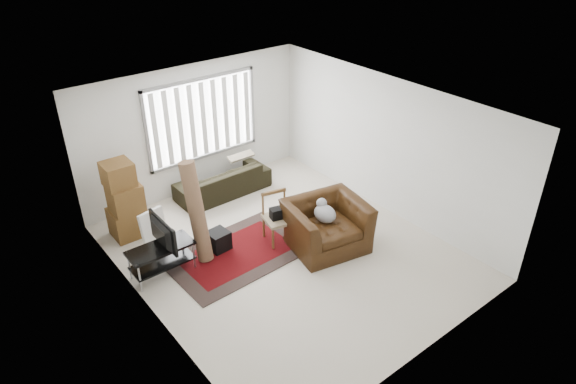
% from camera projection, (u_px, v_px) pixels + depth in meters
% --- Properties ---
extents(room, '(6.00, 6.02, 2.71)m').
position_uv_depth(room, '(267.00, 152.00, 8.60)').
color(room, beige).
rests_on(room, ground).
extents(persian_rug, '(2.44, 1.67, 0.02)m').
position_uv_depth(persian_rug, '(237.00, 253.00, 9.06)').
color(persian_rug, black).
rests_on(persian_rug, ground).
extents(tv_stand, '(1.07, 0.48, 0.54)m').
position_uv_depth(tv_stand, '(161.00, 254.00, 8.42)').
color(tv_stand, black).
rests_on(tv_stand, ground).
extents(tv, '(0.11, 0.87, 0.50)m').
position_uv_depth(tv, '(158.00, 234.00, 8.22)').
color(tv, black).
rests_on(tv, tv_stand).
extents(subwoofer, '(0.37, 0.37, 0.35)m').
position_uv_depth(subwoofer, '(219.00, 240.00, 9.10)').
color(subwoofer, black).
rests_on(subwoofer, persian_rug).
extents(moving_boxes, '(0.61, 0.56, 1.49)m').
position_uv_depth(moving_boxes, '(125.00, 202.00, 9.26)').
color(moving_boxes, brown).
rests_on(moving_boxes, ground).
extents(white_flatpack, '(0.52, 0.25, 0.63)m').
position_uv_depth(white_flatpack, '(153.00, 226.00, 9.26)').
color(white_flatpack, silver).
rests_on(white_flatpack, ground).
extents(rolled_rug, '(0.34, 0.59, 1.82)m').
position_uv_depth(rolled_rug, '(196.00, 212.00, 8.56)').
color(rolled_rug, brown).
rests_on(rolled_rug, ground).
extents(sofa, '(2.01, 0.88, 0.77)m').
position_uv_depth(sofa, '(223.00, 177.00, 10.73)').
color(sofa, black).
rests_on(sofa, ground).
extents(side_chair, '(0.60, 0.60, 0.94)m').
position_uv_depth(side_chair, '(278.00, 216.00, 9.19)').
color(side_chair, '#877458').
rests_on(side_chair, ground).
extents(armchair, '(1.55, 1.41, 0.99)m').
position_uv_depth(armchair, '(326.00, 222.00, 9.04)').
color(armchair, '#321C0A').
rests_on(armchair, ground).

